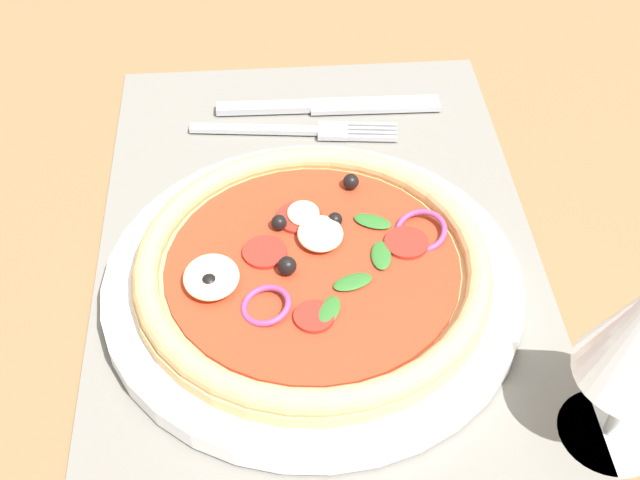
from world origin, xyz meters
TOP-DOWN VIEW (x-y plane):
  - ground_plane at (0.00, 0.00)cm, footprint 190.00×140.00cm
  - placemat at (0.00, 0.00)cm, footprint 50.22×33.02cm
  - plate at (3.80, -0.71)cm, footprint 29.67×29.67cm
  - pizza at (3.77, -0.76)cm, footprint 25.12×25.12cm
  - fork at (-14.65, -0.06)cm, footprint 3.49×18.06cm
  - knife at (-17.99, 2.43)cm, footprint 2.28×20.03cm

SIDE VIEW (x-z plane):
  - ground_plane at x=0.00cm, z-range -2.40..0.00cm
  - placemat at x=0.00cm, z-range 0.00..0.40cm
  - fork at x=-14.65cm, z-range 0.40..0.84cm
  - knife at x=-17.99cm, z-range 0.35..0.96cm
  - plate at x=3.80cm, z-range 0.40..1.85cm
  - pizza at x=3.77cm, z-range 1.58..4.28cm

